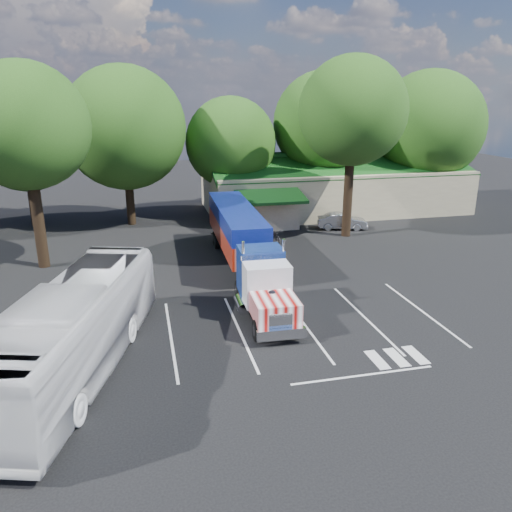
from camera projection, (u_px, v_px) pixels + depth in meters
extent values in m
plane|color=black|center=(219.00, 286.00, 29.10)|extent=(120.00, 120.00, 0.00)
cube|color=#C1B48F|center=(332.00, 189.00, 48.20)|extent=(24.00, 11.00, 4.00)
cube|color=#154B18|center=(343.00, 166.00, 45.21)|extent=(24.20, 6.25, 2.10)
cube|color=#154B18|center=(324.00, 159.00, 49.65)|extent=(24.20, 6.25, 2.10)
cube|color=#C1B48F|center=(267.00, 211.00, 41.37)|extent=(5.00, 2.50, 2.80)
cube|color=#154B18|center=(271.00, 197.00, 39.70)|extent=(5.40, 3.19, 0.80)
cylinder|color=black|center=(33.00, 202.00, 42.16)|extent=(0.70, 0.70, 4.00)
sphere|color=#1F4513|center=(25.00, 140.00, 40.57)|extent=(8.40, 8.40, 8.40)
cylinder|color=black|center=(130.00, 199.00, 42.36)|extent=(0.70, 0.70, 4.30)
sphere|color=#1F4513|center=(124.00, 128.00, 40.55)|extent=(10.00, 10.00, 10.00)
cylinder|color=black|center=(231.00, 196.00, 45.63)|extent=(0.70, 0.70, 3.60)
sphere|color=#1F4513|center=(231.00, 143.00, 44.15)|extent=(8.00, 8.00, 8.00)
cylinder|color=black|center=(323.00, 186.00, 47.90)|extent=(0.70, 0.70, 4.50)
sphere|color=#1F4513|center=(325.00, 124.00, 46.11)|extent=(9.60, 9.60, 9.60)
cylinder|color=black|center=(423.00, 187.00, 49.05)|extent=(0.70, 0.70, 3.90)
sphere|color=#1F4513|center=(429.00, 126.00, 47.26)|extent=(10.40, 10.40, 10.40)
cylinder|color=black|center=(39.00, 221.00, 31.46)|extent=(0.70, 0.70, 6.00)
sphere|color=#1F4513|center=(25.00, 126.00, 29.66)|extent=(7.60, 7.60, 7.60)
cylinder|color=black|center=(348.00, 195.00, 38.47)|extent=(0.70, 0.70, 6.50)
sphere|color=#1F4513|center=(353.00, 111.00, 36.55)|extent=(8.00, 8.00, 8.00)
cube|color=black|center=(265.00, 303.00, 24.98)|extent=(1.08, 6.23, 0.22)
cube|color=white|center=(281.00, 334.00, 21.91)|extent=(2.22, 0.29, 0.49)
cube|color=white|center=(281.00, 322.00, 21.91)|extent=(1.07, 0.14, 0.80)
cube|color=white|center=(275.00, 309.00, 22.81)|extent=(2.11, 2.19, 1.02)
cube|color=silver|center=(267.00, 284.00, 24.30)|extent=(2.26, 1.49, 2.04)
cube|color=black|center=(270.00, 280.00, 23.62)|extent=(2.04, 0.13, 0.89)
cube|color=white|center=(264.00, 257.00, 24.65)|extent=(2.31, 0.16, 0.22)
cube|color=navy|center=(260.00, 270.00, 25.73)|extent=(2.27, 1.84, 2.39)
cylinder|color=white|center=(243.00, 271.00, 24.70)|extent=(0.16, 0.16, 3.02)
cylinder|color=white|center=(283.00, 268.00, 25.08)|extent=(0.16, 0.16, 3.02)
cylinder|color=white|center=(241.00, 304.00, 24.84)|extent=(0.63, 1.44, 0.59)
cylinder|color=white|center=(288.00, 300.00, 25.29)|extent=(0.63, 1.44, 0.59)
cube|color=white|center=(236.00, 233.00, 32.96)|extent=(2.66, 11.42, 1.33)
cube|color=navy|center=(236.00, 215.00, 32.59)|extent=(2.66, 11.42, 1.06)
cube|color=black|center=(228.00, 235.00, 36.79)|extent=(1.16, 3.14, 0.31)
cube|color=black|center=(239.00, 276.00, 28.77)|extent=(0.11, 0.11, 1.24)
cube|color=black|center=(260.00, 275.00, 29.00)|extent=(0.11, 0.11, 1.24)
cube|color=white|center=(225.00, 233.00, 38.80)|extent=(2.13, 0.17, 0.11)
cylinder|color=black|center=(257.00, 330.00, 22.46)|extent=(0.34, 0.98, 0.98)
cylinder|color=black|center=(297.00, 327.00, 22.81)|extent=(0.34, 0.98, 0.98)
cylinder|color=black|center=(242.00, 296.00, 26.27)|extent=(0.34, 0.98, 0.98)
cylinder|color=black|center=(276.00, 294.00, 26.62)|extent=(0.34, 0.98, 0.98)
cylinder|color=black|center=(239.00, 290.00, 27.18)|extent=(0.34, 0.98, 0.98)
cylinder|color=black|center=(272.00, 287.00, 27.53)|extent=(0.34, 0.98, 0.98)
cylinder|color=black|center=(217.00, 242.00, 36.03)|extent=(0.34, 0.98, 0.98)
cylinder|color=black|center=(242.00, 240.00, 36.38)|extent=(0.34, 0.98, 0.98)
cylinder|color=black|center=(215.00, 238.00, 37.03)|extent=(0.34, 0.98, 0.98)
cylinder|color=black|center=(240.00, 237.00, 37.38)|extent=(0.34, 0.98, 0.98)
imported|color=black|center=(272.00, 309.00, 23.59)|extent=(0.69, 0.82, 1.92)
imported|color=black|center=(274.00, 236.00, 37.54)|extent=(1.00, 2.05, 1.03)
imported|color=silver|center=(75.00, 329.00, 19.61)|extent=(6.59, 13.33, 3.62)
imported|color=#93959A|center=(342.00, 221.00, 41.23)|extent=(4.26, 2.45, 1.33)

